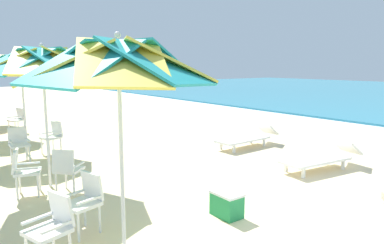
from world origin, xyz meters
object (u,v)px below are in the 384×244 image
(sun_lounger_2, at_px, (322,158))
(cooler_box, at_px, (227,204))
(beach_umbrella_2, at_px, (21,66))
(plastic_chair_5, at_px, (19,142))
(plastic_chair_2, at_px, (67,168))
(plastic_chair_4, at_px, (53,135))
(beach_umbrella_1, at_px, (42,63))
(beach_umbrella_0, at_px, (119,64))
(plastic_chair_1, at_px, (85,199))
(plastic_chair_3, at_px, (24,169))
(plastic_chair_0, at_px, (52,225))
(plastic_chair_8, at_px, (18,118))
(sun_lounger_3, at_px, (248,137))

(sun_lounger_2, bearing_deg, cooler_box, -80.39)
(beach_umbrella_2, distance_m, plastic_chair_5, 2.00)
(plastic_chair_2, relative_size, plastic_chair_4, 1.00)
(beach_umbrella_1, bearing_deg, beach_umbrella_0, -0.04)
(plastic_chair_1, distance_m, plastic_chair_3, 2.15)
(plastic_chair_0, bearing_deg, plastic_chair_5, 172.10)
(beach_umbrella_2, height_order, plastic_chair_5, beach_umbrella_2)
(beach_umbrella_0, xyz_separation_m, sun_lounger_2, (-0.64, 5.32, -2.12))
(plastic_chair_0, relative_size, beach_umbrella_1, 0.31)
(plastic_chair_3, relative_size, plastic_chair_4, 1.00)
(beach_umbrella_1, relative_size, plastic_chair_2, 3.23)
(plastic_chair_2, bearing_deg, plastic_chair_8, 174.80)
(plastic_chair_2, relative_size, cooler_box, 1.73)
(plastic_chair_0, bearing_deg, beach_umbrella_2, 169.96)
(plastic_chair_0, relative_size, cooler_box, 1.73)
(plastic_chair_0, distance_m, cooler_box, 2.64)
(beach_umbrella_0, relative_size, plastic_chair_3, 3.21)
(beach_umbrella_0, relative_size, plastic_chair_4, 3.21)
(plastic_chair_1, bearing_deg, beach_umbrella_1, 175.92)
(beach_umbrella_0, bearing_deg, plastic_chair_3, -170.28)
(beach_umbrella_2, relative_size, sun_lounger_2, 1.23)
(beach_umbrella_1, relative_size, cooler_box, 5.59)
(plastic_chair_0, xyz_separation_m, plastic_chair_8, (-9.59, 1.60, 0.00))
(plastic_chair_2, bearing_deg, sun_lounger_3, 97.19)
(beach_umbrella_0, relative_size, beach_umbrella_1, 0.99)
(plastic_chair_5, bearing_deg, sun_lounger_2, 47.71)
(plastic_chair_0, height_order, cooler_box, plastic_chair_0)
(plastic_chair_3, height_order, sun_lounger_3, plastic_chair_3)
(beach_umbrella_2, xyz_separation_m, plastic_chair_5, (0.69, -0.32, -1.85))
(plastic_chair_2, bearing_deg, beach_umbrella_2, 178.26)
(plastic_chair_1, relative_size, plastic_chair_5, 1.00)
(plastic_chair_4, distance_m, plastic_chair_5, 1.04)
(plastic_chair_1, xyz_separation_m, plastic_chair_8, (-9.01, 0.98, 0.00))
(plastic_chair_3, xyz_separation_m, sun_lounger_3, (-0.30, 6.17, -0.22))
(plastic_chair_0, relative_size, plastic_chair_1, 1.00)
(sun_lounger_2, bearing_deg, beach_umbrella_1, -115.93)
(beach_umbrella_1, distance_m, cooler_box, 4.29)
(beach_umbrella_1, relative_size, plastic_chair_3, 3.23)
(beach_umbrella_2, xyz_separation_m, sun_lounger_2, (5.59, 5.06, -2.07))
(plastic_chair_4, bearing_deg, plastic_chair_8, -178.98)
(plastic_chair_2, bearing_deg, plastic_chair_0, -22.18)
(plastic_chair_2, relative_size, plastic_chair_5, 1.00)
(beach_umbrella_1, bearing_deg, plastic_chair_3, -65.78)
(plastic_chair_2, distance_m, sun_lounger_3, 5.55)
(plastic_chair_4, bearing_deg, cooler_box, 8.99)
(plastic_chair_2, height_order, sun_lounger_2, plastic_chair_2)
(beach_umbrella_1, relative_size, sun_lounger_2, 1.27)
(beach_umbrella_2, bearing_deg, plastic_chair_0, -10.04)
(beach_umbrella_0, relative_size, beach_umbrella_2, 1.02)
(plastic_chair_0, xyz_separation_m, cooler_box, (0.24, 2.61, -0.30))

